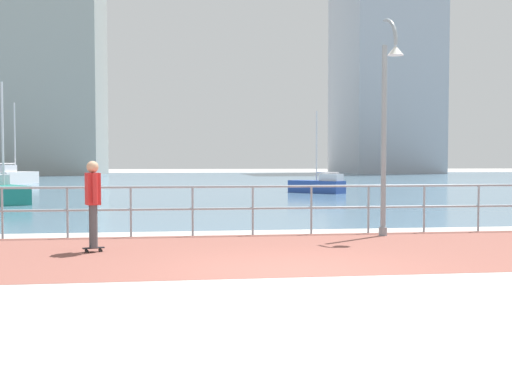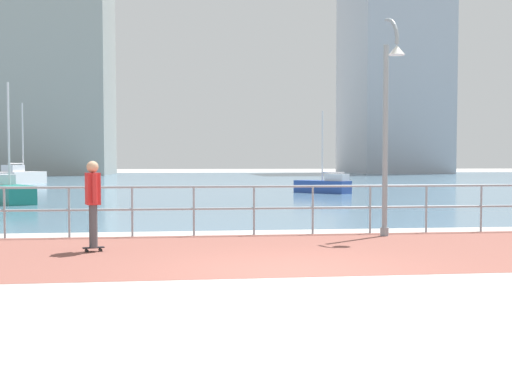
% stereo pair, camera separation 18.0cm
% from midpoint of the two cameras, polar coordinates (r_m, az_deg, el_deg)
% --- Properties ---
extents(ground, '(220.00, 220.00, 0.00)m').
position_cam_midpoint_polar(ground, '(49.64, -5.77, 0.72)').
color(ground, '#ADAAA5').
extents(brick_paving, '(28.00, 5.52, 0.01)m').
position_cam_midpoint_polar(brick_paving, '(12.10, 1.02, -5.36)').
color(brick_paving, brown).
rests_on(brick_paving, ground).
extents(harbor_water, '(180.00, 88.00, 0.00)m').
position_cam_midpoint_polar(harbor_water, '(59.64, -6.14, 1.05)').
color(harbor_water, slate).
rests_on(harbor_water, ground).
extents(waterfront_railing, '(25.25, 0.06, 1.16)m').
position_cam_midpoint_polar(waterfront_railing, '(14.74, -0.64, -0.80)').
color(waterfront_railing, '#8C99A3').
rests_on(waterfront_railing, ground).
extents(lamppost, '(0.36, 0.82, 4.96)m').
position_cam_midpoint_polar(lamppost, '(14.68, 11.42, 6.72)').
color(lamppost, gray).
rests_on(lamppost, ground).
extents(skateboarder, '(0.41, 0.55, 1.72)m').
position_cam_midpoint_polar(skateboarder, '(12.30, -14.90, -0.48)').
color(skateboarder, black).
rests_on(skateboarder, ground).
extents(sailboat_ivory, '(2.79, 4.70, 6.31)m').
position_cam_midpoint_polar(sailboat_ivory, '(52.35, -21.06, 1.32)').
color(sailboat_ivory, white).
rests_on(sailboat_ivory, ground).
extents(sailboat_red, '(2.89, 3.06, 4.52)m').
position_cam_midpoint_polar(sailboat_red, '(34.96, 5.49, 0.61)').
color(sailboat_red, '#284799').
rests_on(sailboat_red, ground).
extents(sailboat_white, '(2.74, 3.61, 4.98)m').
position_cam_midpoint_polar(sailboat_white, '(28.09, -22.05, 0.01)').
color(sailboat_white, '#197266').
rests_on(sailboat_white, ground).
extents(tower_concrete, '(14.45, 16.94, 28.66)m').
position_cam_midpoint_polar(tower_concrete, '(92.64, -18.30, 9.88)').
color(tower_concrete, '#939993').
rests_on(tower_concrete, ground).
extents(tower_steel, '(13.47, 17.85, 46.05)m').
position_cam_midpoint_polar(tower_steel, '(104.34, 11.44, 13.97)').
color(tower_steel, '#A3A8B2').
rests_on(tower_steel, ground).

